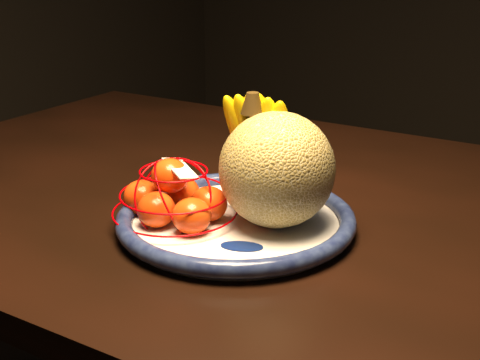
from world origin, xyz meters
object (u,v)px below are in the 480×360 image
Objects in this scene: fruit_bowl at (236,220)px; cantaloupe at (277,170)px; dining_table at (287,247)px; mandarin_bag at (175,199)px; banana_bunch at (262,144)px.

fruit_bowl is 2.12× the size of cantaloupe.
mandarin_bag reaches higher than dining_table.
fruit_bowl is at bearing -94.25° from dining_table.
banana_bunch reaches higher than cantaloupe.
banana_bunch is (0.00, -0.08, 0.19)m from dining_table.
dining_table is 8.25× the size of banana_bunch.
cantaloupe is at bearing 24.27° from fruit_bowl.
fruit_bowl is at bearing -102.25° from banana_bunch.
cantaloupe is at bearing -49.38° from banana_bunch.
fruit_bowl reaches higher than dining_table.
fruit_bowl is (-0.00, -0.14, 0.09)m from dining_table.
dining_table is 0.17m from fruit_bowl.
fruit_bowl is 1.74× the size of banana_bunch.
banana_bunch is at bearing -93.61° from dining_table.
fruit_bowl is at bearing -155.73° from cantaloupe.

